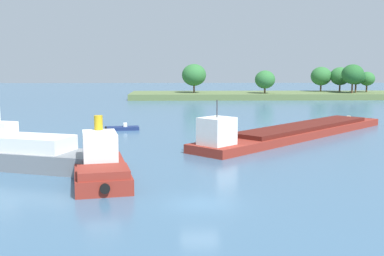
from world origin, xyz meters
name	(u,v)px	position (x,y,z in m)	size (l,w,h in m)	color
ground_plane	(200,204)	(0.00, 0.00, 0.00)	(400.00, 400.00, 0.00)	#3D607F
treeline_island	(280,89)	(25.58, 97.66, 2.47)	(74.24, 17.13, 9.06)	#566B3D
cargo_barge	(295,131)	(13.12, 28.60, 0.81)	(29.47, 29.59, 5.55)	maroon
fishing_skiff	(351,120)	(26.04, 44.87, 0.22)	(5.05, 4.05, 0.89)	#19472D
small_motorboat	(123,128)	(-9.20, 36.11, 0.27)	(4.81, 2.44, 0.98)	navy
tugboat	(101,164)	(-7.60, 6.98, 1.25)	(6.30, 11.90, 4.96)	maroon
channel_buoy_green	(104,143)	(-9.36, 20.20, 0.81)	(0.70, 0.70, 1.90)	green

